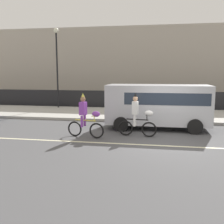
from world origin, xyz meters
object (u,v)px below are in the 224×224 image
Objects in this scene: parade_cyclist_zebra at (138,117)px; street_lamp_post at (57,56)px; parade_cyclist_purple at (86,118)px; parked_van_silver at (159,103)px.

street_lamp_post is (-6.61, 7.51, 3.15)m from parade_cyclist_zebra.
street_lamp_post reaches higher than parade_cyclist_purple.
parked_van_silver is at bearing 37.93° from parade_cyclist_purple.
parade_cyclist_purple is at bearing -61.31° from street_lamp_post.
parade_cyclist_purple is 3.97m from parked_van_silver.
parade_cyclist_zebra is at bearing 14.79° from parade_cyclist_purple.
parade_cyclist_purple is 1.00× the size of parade_cyclist_zebra.
parade_cyclist_purple is at bearing -142.07° from parked_van_silver.
parade_cyclist_zebra is 0.38× the size of parked_van_silver.
parade_cyclist_purple is 0.33× the size of street_lamp_post.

